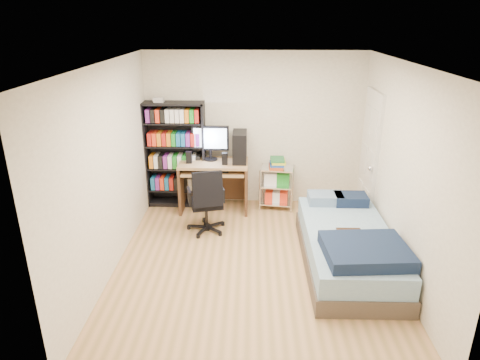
{
  "coord_description": "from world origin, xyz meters",
  "views": [
    {
      "loc": [
        -0.04,
        -4.78,
        2.99
      ],
      "look_at": [
        -0.18,
        0.4,
        0.99
      ],
      "focal_mm": 32.0,
      "sensor_mm": 36.0,
      "label": 1
    }
  ],
  "objects_px": {
    "media_shelf": "(175,154)",
    "office_chair": "(207,212)",
    "computer_desk": "(221,165)",
    "bed": "(348,246)"
  },
  "relations": [
    {
      "from": "office_chair",
      "to": "computer_desk",
      "type": "bearing_deg",
      "value": 65.02
    },
    {
      "from": "media_shelf",
      "to": "office_chair",
      "type": "height_order",
      "value": "media_shelf"
    },
    {
      "from": "media_shelf",
      "to": "computer_desk",
      "type": "height_order",
      "value": "media_shelf"
    },
    {
      "from": "computer_desk",
      "to": "bed",
      "type": "relative_size",
      "value": 0.64
    },
    {
      "from": "media_shelf",
      "to": "bed",
      "type": "xyz_separation_m",
      "value": [
        2.47,
        -1.86,
        -0.62
      ]
    },
    {
      "from": "bed",
      "to": "computer_desk",
      "type": "bearing_deg",
      "value": 135.13
    },
    {
      "from": "computer_desk",
      "to": "office_chair",
      "type": "distance_m",
      "value": 0.95
    },
    {
      "from": "media_shelf",
      "to": "bed",
      "type": "height_order",
      "value": "media_shelf"
    },
    {
      "from": "media_shelf",
      "to": "office_chair",
      "type": "distance_m",
      "value": 1.29
    },
    {
      "from": "bed",
      "to": "media_shelf",
      "type": "bearing_deg",
      "value": 143.02
    }
  ]
}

